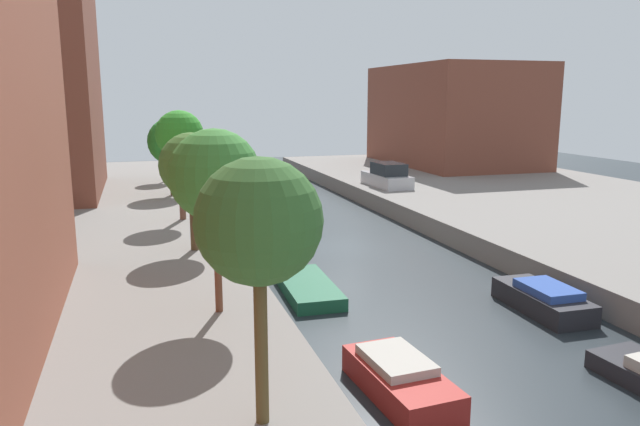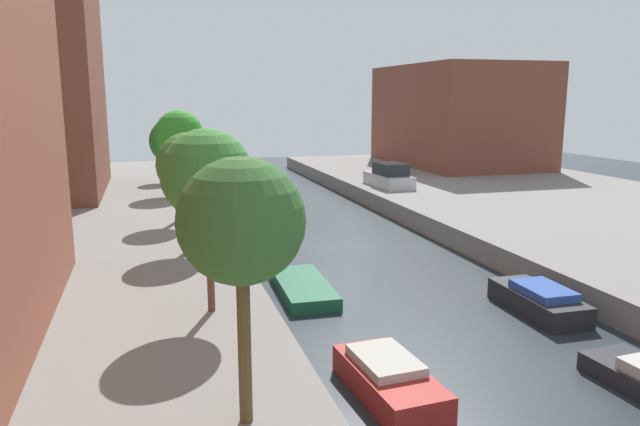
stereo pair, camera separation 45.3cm
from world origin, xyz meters
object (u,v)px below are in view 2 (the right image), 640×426
(low_block_right, at_px, (457,115))
(moored_boat_left_4, at_px, (238,205))
(street_tree_1, at_px, (207,175))
(parked_car, at_px, (389,177))
(street_tree_5, at_px, (169,135))
(moored_boat_right_2, at_px, (539,300))
(moored_boat_left_3, at_px, (266,233))
(moored_boat_left_1, at_px, (389,380))
(street_tree_4, at_px, (173,142))
(moored_boat_left_5, at_px, (216,186))
(street_tree_2, at_px, (189,166))
(street_tree_0, at_px, (241,223))
(moored_boat_left_2, at_px, (303,288))
(street_tree_3, at_px, (179,135))

(low_block_right, xyz_separation_m, moored_boat_left_4, (-21.10, -11.51, -4.90))
(street_tree_1, bearing_deg, parked_car, 55.83)
(street_tree_5, height_order, moored_boat_right_2, street_tree_5)
(parked_car, bearing_deg, moored_boat_left_3, -138.52)
(low_block_right, relative_size, moored_boat_left_4, 3.79)
(moored_boat_left_1, bearing_deg, low_block_right, 59.24)
(street_tree_4, relative_size, moored_boat_left_4, 1.12)
(street_tree_4, height_order, moored_boat_right_2, street_tree_4)
(street_tree_1, height_order, street_tree_4, street_tree_1)
(street_tree_4, height_order, moored_boat_left_1, street_tree_4)
(moored_boat_left_4, height_order, moored_boat_left_5, moored_boat_left_4)
(street_tree_4, height_order, moored_boat_left_3, street_tree_4)
(low_block_right, bearing_deg, street_tree_2, -135.65)
(street_tree_1, height_order, moored_boat_right_2, street_tree_1)
(street_tree_0, relative_size, street_tree_4, 1.06)
(street_tree_0, distance_m, moored_boat_left_4, 26.52)
(low_block_right, distance_m, street_tree_4, 26.88)
(parked_car, xyz_separation_m, moored_boat_right_2, (-3.44, -20.85, -1.25))
(street_tree_0, bearing_deg, moored_boat_left_5, 84.57)
(street_tree_0, distance_m, moored_boat_right_2, 12.64)
(street_tree_1, xyz_separation_m, moored_boat_left_5, (3.26, 28.33, -4.50))
(street_tree_1, distance_m, moored_boat_left_5, 28.87)
(moored_boat_left_4, bearing_deg, moored_boat_left_1, -90.08)
(parked_car, bearing_deg, low_block_right, 45.07)
(moored_boat_left_3, bearing_deg, moored_boat_left_2, -91.60)
(street_tree_1, distance_m, moored_boat_left_4, 20.69)
(moored_boat_right_2, bearing_deg, street_tree_2, 144.17)
(moored_boat_left_5, bearing_deg, street_tree_1, -96.57)
(street_tree_3, xyz_separation_m, moored_boat_left_4, (3.68, 6.54, -4.69))
(moored_boat_left_3, distance_m, moored_boat_left_5, 16.80)
(street_tree_3, relative_size, moored_boat_left_3, 1.42)
(low_block_right, relative_size, street_tree_4, 3.38)
(low_block_right, relative_size, parked_car, 3.47)
(street_tree_0, xyz_separation_m, moored_boat_left_5, (3.26, 34.35, -4.43))
(low_block_right, bearing_deg, street_tree_3, -143.94)
(moored_boat_left_4, distance_m, moored_boat_left_5, 8.47)
(parked_car, xyz_separation_m, moored_boat_left_2, (-10.32, -16.91, -1.44))
(street_tree_4, bearing_deg, moored_boat_left_5, 65.88)
(moored_boat_left_1, xyz_separation_m, moored_boat_left_3, (0.15, 15.66, 0.02))
(street_tree_3, distance_m, moored_boat_right_2, 17.86)
(street_tree_4, xyz_separation_m, street_tree_5, (-0.00, 6.61, 0.02))
(street_tree_2, bearing_deg, low_block_right, 44.35)
(street_tree_3, height_order, street_tree_5, street_tree_3)
(moored_boat_left_1, bearing_deg, moored_boat_left_2, 90.56)
(street_tree_1, bearing_deg, street_tree_4, 90.00)
(street_tree_3, xyz_separation_m, moored_boat_right_2, (10.45, -13.72, -4.66))
(street_tree_4, bearing_deg, moored_boat_left_2, -78.45)
(moored_boat_left_5, bearing_deg, moored_boat_left_1, -89.32)
(low_block_right, bearing_deg, parked_car, -134.93)
(low_block_right, bearing_deg, moored_boat_left_3, -136.60)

